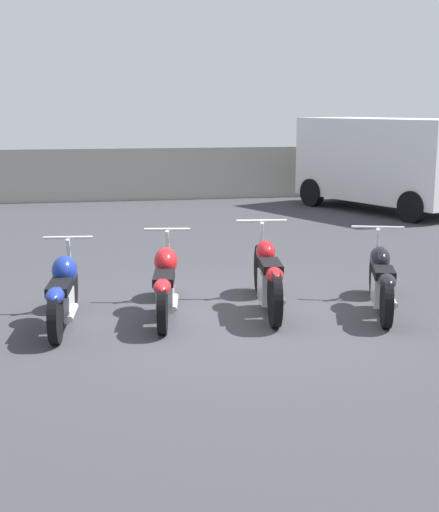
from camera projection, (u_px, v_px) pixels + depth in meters
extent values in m
plane|color=#38383D|center=(227.00, 316.00, 8.65)|extent=(60.00, 60.00, 0.00)
cube|color=#9E998E|center=(149.00, 174.00, 19.22)|extent=(40.00, 0.04, 1.40)
cylinder|color=black|center=(71.00, 286.00, 8.94)|extent=(0.16, 0.59, 0.58)
cylinder|color=black|center=(55.00, 318.00, 7.61)|extent=(0.16, 0.59, 0.58)
cube|color=silver|center=(63.00, 305.00, 8.21)|extent=(0.25, 0.51, 0.32)
ellipsoid|color=navy|center=(65.00, 270.00, 8.37)|extent=(0.34, 0.46, 0.35)
cube|color=black|center=(59.00, 287.00, 7.93)|extent=(0.30, 0.60, 0.10)
ellipsoid|color=navy|center=(55.00, 295.00, 7.61)|extent=(0.24, 0.46, 0.16)
cylinder|color=silver|center=(68.00, 237.00, 8.71)|extent=(0.60, 0.10, 0.04)
cylinder|color=silver|center=(70.00, 262.00, 8.83)|extent=(0.07, 0.25, 0.62)
cylinder|color=silver|center=(73.00, 312.00, 8.10)|extent=(0.13, 0.55, 0.07)
cylinder|color=black|center=(168.00, 276.00, 9.47)|extent=(0.19, 0.60, 0.59)
cylinder|color=black|center=(162.00, 308.00, 7.93)|extent=(0.19, 0.60, 0.59)
cube|color=silver|center=(165.00, 295.00, 8.63)|extent=(0.28, 0.59, 0.32)
ellipsoid|color=red|center=(166.00, 261.00, 8.82)|extent=(0.37, 0.56, 0.34)
cube|color=black|center=(164.00, 278.00, 8.31)|extent=(0.32, 0.61, 0.10)
ellipsoid|color=red|center=(162.00, 287.00, 7.93)|extent=(0.26, 0.47, 0.16)
cylinder|color=silver|center=(167.00, 229.00, 9.24)|extent=(0.59, 0.12, 0.04)
cylinder|color=silver|center=(168.00, 253.00, 9.36)|extent=(0.09, 0.25, 0.63)
cylinder|color=silver|center=(175.00, 303.00, 8.49)|extent=(0.16, 0.61, 0.07)
cylinder|color=black|center=(260.00, 270.00, 9.64)|extent=(0.18, 0.68, 0.67)
cylinder|color=black|center=(275.00, 298.00, 8.19)|extent=(0.18, 0.68, 0.67)
cube|color=silver|center=(268.00, 287.00, 8.85)|extent=(0.26, 0.55, 0.37)
ellipsoid|color=#AD1419|center=(266.00, 252.00, 9.01)|extent=(0.29, 0.49, 0.28)
cube|color=black|center=(271.00, 266.00, 8.54)|extent=(0.31, 0.59, 0.10)
ellipsoid|color=#AD1419|center=(275.00, 275.00, 8.19)|extent=(0.25, 0.46, 0.16)
cylinder|color=silver|center=(262.00, 221.00, 9.40)|extent=(0.67, 0.12, 0.04)
cylinder|color=silver|center=(261.00, 246.00, 9.52)|extent=(0.08, 0.26, 0.67)
cylinder|color=silver|center=(279.00, 295.00, 8.72)|extent=(0.15, 0.65, 0.07)
cylinder|color=black|center=(375.00, 273.00, 9.58)|extent=(0.27, 0.60, 0.60)
cylinder|color=black|center=(387.00, 302.00, 8.17)|extent=(0.27, 0.60, 0.60)
cube|color=silver|center=(381.00, 291.00, 8.81)|extent=(0.35, 0.56, 0.33)
ellipsoid|color=black|center=(380.00, 258.00, 8.98)|extent=(0.39, 0.58, 0.29)
cube|color=black|center=(384.00, 273.00, 8.51)|extent=(0.37, 0.51, 0.10)
ellipsoid|color=black|center=(387.00, 281.00, 8.17)|extent=(0.32, 0.48, 0.16)
cylinder|color=silver|center=(378.00, 227.00, 9.35)|extent=(0.66, 0.24, 0.04)
cylinder|color=silver|center=(376.00, 251.00, 9.47)|extent=(0.12, 0.25, 0.63)
cylinder|color=silver|center=(392.00, 299.00, 8.67)|extent=(0.26, 0.65, 0.07)
cube|color=white|center=(386.00, 159.00, 17.18)|extent=(3.57, 4.83, 1.94)
cube|color=black|center=(324.00, 138.00, 18.85)|extent=(1.56, 0.74, 0.58)
cylinder|color=black|center=(312.00, 192.00, 18.16)|extent=(0.49, 0.73, 0.70)
cylinder|color=black|center=(362.00, 188.00, 19.17)|extent=(0.49, 0.73, 0.70)
cylinder|color=black|center=(412.00, 207.00, 15.56)|extent=(0.49, 0.73, 0.70)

